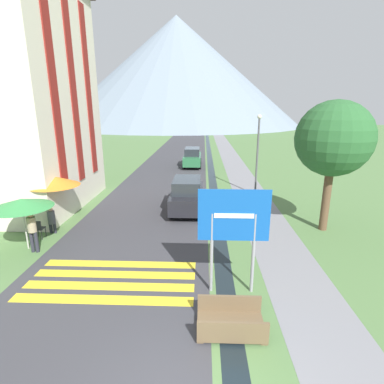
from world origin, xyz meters
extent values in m
plane|color=#517542|center=(0.00, 20.00, 0.00)|extent=(160.00, 160.00, 0.00)
cube|color=#38383D|center=(-2.50, 30.00, 0.00)|extent=(6.40, 60.00, 0.01)
cube|color=slate|center=(3.60, 30.00, 0.00)|extent=(2.20, 60.00, 0.01)
cube|color=black|center=(1.20, 30.00, 0.00)|extent=(0.60, 60.00, 0.00)
cube|color=yellow|center=(-2.50, 3.27, 0.01)|extent=(5.44, 0.44, 0.01)
cube|color=yellow|center=(-2.50, 3.97, 0.01)|extent=(5.44, 0.44, 0.01)
cube|color=yellow|center=(-2.50, 4.67, 0.01)|extent=(5.44, 0.44, 0.01)
cube|color=yellow|center=(-2.50, 5.37, 0.01)|extent=(5.44, 0.44, 0.01)
cone|color=slate|center=(-7.99, 95.14, 16.06)|extent=(76.02, 76.02, 32.12)
cube|color=beige|center=(-9.40, 12.00, 6.32)|extent=(5.99, 7.78, 12.65)
cube|color=maroon|center=(-6.37, 9.86, 6.32)|extent=(0.06, 0.70, 9.49)
cube|color=maroon|center=(-6.37, 12.00, 6.32)|extent=(0.06, 0.70, 9.49)
cube|color=maroon|center=(-6.37, 14.14, 6.32)|extent=(0.06, 0.70, 9.49)
cylinder|color=gray|center=(0.74, 3.88, 1.27)|extent=(0.10, 0.10, 2.54)
cylinder|color=gray|center=(1.99, 3.88, 1.27)|extent=(0.10, 0.10, 2.54)
cube|color=#1451AD|center=(1.36, 3.86, 2.49)|extent=(2.08, 0.05, 1.55)
cube|color=white|center=(1.36, 3.83, 2.49)|extent=(1.14, 0.02, 0.14)
cube|color=brown|center=(1.20, 2.16, 0.14)|extent=(1.70, 1.10, 0.12)
cube|color=brown|center=(1.20, 1.65, 0.43)|extent=(1.70, 0.08, 0.45)
cube|color=brown|center=(1.20, 2.67, 0.43)|extent=(1.70, 0.08, 0.45)
cube|color=brown|center=(0.43, 2.16, 0.04)|extent=(0.16, 0.99, 0.08)
cube|color=brown|center=(1.97, 2.16, 0.04)|extent=(0.16, 0.99, 0.08)
cube|color=black|center=(-0.40, 11.47, 0.72)|extent=(1.70, 4.18, 0.84)
cube|color=#23282D|center=(-0.40, 11.26, 1.48)|extent=(1.44, 2.30, 0.68)
cylinder|color=black|center=(-1.21, 12.76, 0.30)|extent=(0.18, 0.60, 0.60)
cylinder|color=black|center=(0.41, 12.76, 0.30)|extent=(0.18, 0.60, 0.60)
cylinder|color=black|center=(-1.21, 10.17, 0.30)|extent=(0.18, 0.60, 0.60)
cylinder|color=black|center=(0.41, 10.17, 0.30)|extent=(0.18, 0.60, 0.60)
cube|color=#28663D|center=(-0.59, 24.32, 0.72)|extent=(1.61, 4.26, 0.84)
cube|color=#23282D|center=(-0.59, 24.10, 1.48)|extent=(1.37, 2.34, 0.68)
cylinder|color=black|center=(-1.35, 25.64, 0.30)|extent=(0.18, 0.60, 0.60)
cylinder|color=black|center=(0.18, 25.64, 0.30)|extent=(0.18, 0.60, 0.60)
cylinder|color=black|center=(-1.35, 23.00, 0.30)|extent=(0.18, 0.60, 0.60)
cylinder|color=black|center=(0.18, 23.00, 0.30)|extent=(0.18, 0.60, 0.60)
cube|color=#232328|center=(-6.79, 10.05, 0.45)|extent=(0.40, 0.40, 0.04)
cube|color=#232328|center=(-6.79, 9.87, 0.65)|extent=(0.40, 0.04, 0.40)
cylinder|color=#232328|center=(-6.96, 10.22, 0.23)|extent=(0.03, 0.03, 0.45)
cylinder|color=#232328|center=(-6.62, 10.22, 0.23)|extent=(0.03, 0.03, 0.45)
cylinder|color=#232328|center=(-6.96, 9.88, 0.23)|extent=(0.03, 0.03, 0.45)
cylinder|color=#232328|center=(-6.62, 9.88, 0.23)|extent=(0.03, 0.03, 0.45)
cube|color=#232328|center=(-6.61, 8.66, 0.45)|extent=(0.40, 0.40, 0.04)
cube|color=#232328|center=(-6.61, 8.48, 0.65)|extent=(0.40, 0.04, 0.40)
cylinder|color=#232328|center=(-6.78, 8.83, 0.23)|extent=(0.03, 0.03, 0.45)
cylinder|color=#232328|center=(-6.44, 8.83, 0.23)|extent=(0.03, 0.03, 0.45)
cylinder|color=#232328|center=(-6.78, 8.49, 0.23)|extent=(0.03, 0.03, 0.45)
cylinder|color=#232328|center=(-6.44, 8.49, 0.23)|extent=(0.03, 0.03, 0.45)
cube|color=#232328|center=(-6.61, 9.86, 0.45)|extent=(0.40, 0.40, 0.04)
cube|color=#232328|center=(-6.61, 9.68, 0.65)|extent=(0.40, 0.04, 0.40)
cylinder|color=#232328|center=(-6.78, 10.03, 0.23)|extent=(0.03, 0.03, 0.45)
cylinder|color=#232328|center=(-6.44, 10.03, 0.23)|extent=(0.03, 0.03, 0.45)
cylinder|color=#232328|center=(-6.78, 9.69, 0.23)|extent=(0.03, 0.03, 0.45)
cylinder|color=#232328|center=(-6.44, 9.69, 0.23)|extent=(0.03, 0.03, 0.45)
cube|color=#232328|center=(-6.61, 7.50, 0.45)|extent=(0.40, 0.40, 0.04)
cube|color=#232328|center=(-6.61, 7.32, 0.65)|extent=(0.40, 0.04, 0.40)
cylinder|color=#232328|center=(-6.78, 7.67, 0.23)|extent=(0.03, 0.03, 0.45)
cylinder|color=#232328|center=(-6.44, 7.67, 0.23)|extent=(0.03, 0.03, 0.45)
cylinder|color=#232328|center=(-6.78, 7.33, 0.23)|extent=(0.03, 0.03, 0.45)
cylinder|color=#232328|center=(-6.44, 7.33, 0.23)|extent=(0.03, 0.03, 0.45)
cylinder|color=#B7B2A8|center=(-6.55, 6.47, 1.01)|extent=(0.06, 0.06, 2.03)
cone|color=#338442|center=(-6.55, 6.47, 1.93)|extent=(2.34, 2.34, 0.35)
cylinder|color=#B7B2A8|center=(-6.50, 9.06, 1.14)|extent=(0.06, 0.06, 2.29)
cone|color=orange|center=(-6.50, 9.06, 2.19)|extent=(2.32, 2.32, 0.45)
cylinder|color=#282833|center=(-6.20, 6.21, 0.43)|extent=(0.14, 0.14, 0.86)
cylinder|color=#282833|center=(-6.02, 6.21, 0.43)|extent=(0.14, 0.14, 0.86)
cylinder|color=gray|center=(-6.11, 6.21, 1.15)|extent=(0.32, 0.32, 0.59)
sphere|color=#9E755B|center=(-6.11, 6.21, 1.55)|extent=(0.22, 0.22, 0.22)
cylinder|color=#282833|center=(-6.41, 8.06, 0.23)|extent=(0.14, 0.14, 0.46)
cylinder|color=#282833|center=(-6.23, 8.06, 0.23)|extent=(0.14, 0.14, 0.46)
cylinder|color=#4C4C56|center=(-6.32, 8.06, 0.76)|extent=(0.32, 0.32, 0.60)
sphere|color=tan|center=(-6.32, 8.06, 1.16)|extent=(0.22, 0.22, 0.22)
cylinder|color=#515156|center=(3.89, 14.74, 2.42)|extent=(0.12, 0.12, 4.84)
sphere|color=silver|center=(3.89, 14.74, 4.96)|extent=(0.28, 0.28, 0.28)
cylinder|color=brown|center=(6.07, 8.94, 1.41)|extent=(0.36, 0.36, 2.82)
sphere|color=#285B2D|center=(6.07, 8.94, 4.20)|extent=(3.27, 3.27, 3.27)
camera|label=1|loc=(0.46, -4.28, 5.48)|focal=28.00mm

